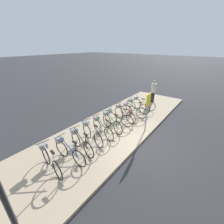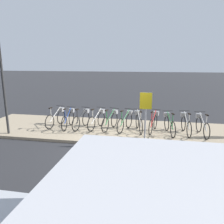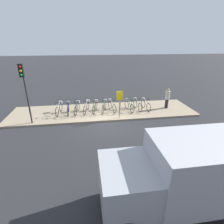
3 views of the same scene
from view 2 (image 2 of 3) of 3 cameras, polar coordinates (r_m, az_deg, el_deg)
ground_plane at (r=8.31m, az=1.73°, el=-9.07°), size 120.00×120.00×0.00m
sidewalk at (r=9.95m, az=3.32°, el=-4.93°), size 13.80×3.56×0.12m
parked_bicycle_0 at (r=10.67m, az=-14.25°, el=-1.30°), size 0.46×1.58×0.98m
parked_bicycle_1 at (r=10.31m, az=-11.26°, el=-1.65°), size 0.46×1.60×0.98m
parked_bicycle_2 at (r=10.14m, az=-7.82°, el=-1.76°), size 0.48×1.58×0.98m
parked_bicycle_3 at (r=10.04m, az=-3.82°, el=-1.82°), size 0.56×1.56×0.98m
parked_bicycle_4 at (r=9.87m, az=-0.29°, el=-2.06°), size 0.57×1.55×0.98m
parked_bicycle_5 at (r=9.74m, az=3.63°, el=-2.28°), size 0.61×1.54×0.98m
parked_bicycle_6 at (r=9.73m, az=6.98°, el=-2.38°), size 0.54×1.56×0.98m
parked_bicycle_7 at (r=9.74m, az=10.85°, el=-2.50°), size 0.52×1.57×0.98m
parked_bicycle_8 at (r=9.60m, az=14.70°, el=-2.94°), size 0.51×1.57×0.98m
parked_bicycle_9 at (r=9.80m, az=18.69°, el=-2.87°), size 0.46×1.59×0.98m
parked_bicycle_10 at (r=9.85m, az=22.42°, el=-3.11°), size 0.46×1.59×0.98m
traffic_light at (r=9.88m, az=-27.26°, el=9.85°), size 0.24×0.40×3.77m
sign_post at (r=8.08m, az=8.77°, el=0.75°), size 0.44×0.07×1.92m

